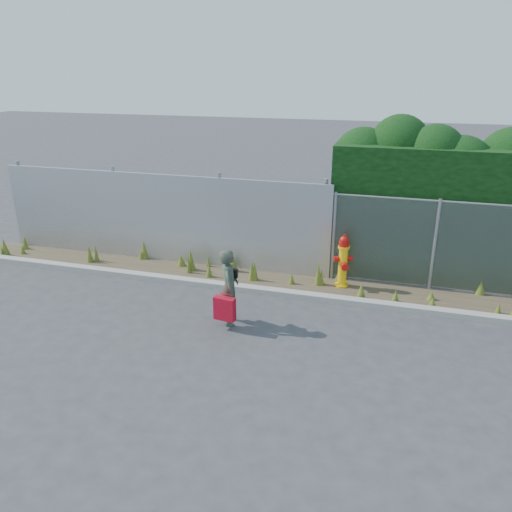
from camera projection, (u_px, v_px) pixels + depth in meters
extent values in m
plane|color=#39393B|center=(250.00, 335.00, 9.13)|extent=(80.00, 80.00, 0.00)
cube|color=#9D968E|center=(275.00, 292.00, 10.73)|extent=(16.00, 0.22, 0.12)
cube|color=#4A3C2A|center=(281.00, 283.00, 11.28)|extent=(16.00, 1.20, 0.01)
cone|color=#475A1B|center=(233.00, 262.00, 11.84)|extent=(0.20, 0.20, 0.50)
cone|color=#475A1B|center=(23.00, 250.00, 13.00)|extent=(0.14, 0.14, 0.23)
cone|color=#475A1B|center=(361.00, 291.00, 10.45)|extent=(0.21, 0.21, 0.37)
cone|color=#475A1B|center=(144.00, 250.00, 12.67)|extent=(0.23, 0.23, 0.47)
cone|color=#475A1B|center=(338.00, 277.00, 11.37)|extent=(0.13, 0.13, 0.20)
cone|color=#475A1B|center=(208.00, 262.00, 12.17)|extent=(0.10, 0.10, 0.28)
cone|color=#475A1B|center=(25.00, 240.00, 13.66)|extent=(0.13, 0.13, 0.28)
cone|color=#475A1B|center=(191.00, 260.00, 11.91)|extent=(0.23, 0.23, 0.53)
cone|color=#475A1B|center=(481.00, 287.00, 10.67)|extent=(0.22, 0.22, 0.35)
cone|color=#475A1B|center=(90.00, 254.00, 12.42)|extent=(0.18, 0.18, 0.45)
cone|color=#475A1B|center=(141.00, 255.00, 12.64)|extent=(0.13, 0.13, 0.23)
cone|color=#475A1B|center=(25.00, 245.00, 13.35)|extent=(0.20, 0.20, 0.28)
cone|color=#475A1B|center=(431.00, 296.00, 10.44)|extent=(0.19, 0.19, 0.19)
cone|color=#475A1B|center=(432.00, 303.00, 10.09)|extent=(0.19, 0.19, 0.22)
cone|color=#475A1B|center=(255.00, 272.00, 11.36)|extent=(0.17, 0.17, 0.45)
cone|color=#475A1B|center=(96.00, 253.00, 12.48)|extent=(0.13, 0.13, 0.46)
cone|color=#475A1B|center=(292.00, 279.00, 11.20)|extent=(0.15, 0.15, 0.26)
cone|color=#475A1B|center=(189.00, 264.00, 11.76)|extent=(0.12, 0.12, 0.45)
cone|color=#475A1B|center=(252.00, 271.00, 11.36)|extent=(0.18, 0.18, 0.49)
cone|color=#475A1B|center=(395.00, 297.00, 10.32)|extent=(0.17, 0.17, 0.28)
cone|color=#475A1B|center=(181.00, 260.00, 12.21)|extent=(0.21, 0.21, 0.30)
cone|color=#475A1B|center=(498.00, 309.00, 9.85)|extent=(0.13, 0.13, 0.23)
cone|color=#475A1B|center=(241.00, 259.00, 12.06)|extent=(0.15, 0.15, 0.47)
cone|color=#475A1B|center=(209.00, 271.00, 11.55)|extent=(0.16, 0.16, 0.34)
cone|color=#475A1B|center=(2.00, 252.00, 12.75)|extent=(0.09, 0.09, 0.34)
cone|color=#475A1B|center=(318.00, 274.00, 11.10)|extent=(0.16, 0.16, 0.53)
cone|color=#475A1B|center=(5.00, 248.00, 12.82)|extent=(0.23, 0.23, 0.48)
cone|color=#475A1B|center=(226.00, 262.00, 11.96)|extent=(0.16, 0.16, 0.42)
cone|color=#475A1B|center=(321.00, 277.00, 11.14)|extent=(0.15, 0.15, 0.39)
cube|color=#A7A8AE|center=(159.00, 218.00, 12.28)|extent=(8.50, 0.08, 2.20)
cylinder|color=gray|center=(24.00, 203.00, 13.42)|extent=(0.10, 0.10, 2.30)
cylinder|color=gray|center=(117.00, 211.00, 12.69)|extent=(0.10, 0.10, 2.30)
cylinder|color=gray|center=(220.00, 220.00, 11.97)|extent=(0.10, 0.10, 2.30)
cylinder|color=gray|center=(324.00, 229.00, 11.32)|extent=(0.10, 0.10, 2.30)
cube|color=gray|center=(487.00, 251.00, 10.36)|extent=(6.50, 0.03, 2.00)
cylinder|color=gray|center=(496.00, 205.00, 10.01)|extent=(6.50, 0.04, 0.04)
cylinder|color=gray|center=(334.00, 237.00, 11.19)|extent=(0.07, 0.07, 2.05)
cylinder|color=gray|center=(434.00, 246.00, 10.63)|extent=(0.07, 0.07, 2.05)
cube|color=black|center=(499.00, 216.00, 11.01)|extent=(7.30, 1.60, 3.00)
sphere|color=black|center=(363.00, 157.00, 11.53)|extent=(1.39, 1.39, 1.39)
sphere|color=black|center=(399.00, 145.00, 11.24)|extent=(1.36, 1.36, 1.36)
sphere|color=black|center=(435.00, 154.00, 10.89)|extent=(1.28, 1.28, 1.28)
sphere|color=black|center=(459.00, 169.00, 10.82)|extent=(1.44, 1.44, 1.44)
sphere|color=black|center=(510.00, 158.00, 10.78)|extent=(1.33, 1.33, 1.33)
cylinder|color=yellow|center=(341.00, 285.00, 11.13)|extent=(0.30, 0.30, 0.06)
cylinder|color=yellow|center=(343.00, 267.00, 10.98)|extent=(0.19, 0.19, 0.91)
cylinder|color=yellow|center=(344.00, 247.00, 10.81)|extent=(0.26, 0.26, 0.05)
cylinder|color=#B20F0A|center=(344.00, 244.00, 10.78)|extent=(0.23, 0.23, 0.11)
sphere|color=#B20F0A|center=(344.00, 241.00, 10.75)|extent=(0.20, 0.20, 0.20)
cylinder|color=#B20F0A|center=(345.00, 236.00, 10.72)|extent=(0.05, 0.05, 0.05)
cylinder|color=#B20F0A|center=(336.00, 258.00, 10.94)|extent=(0.11, 0.12, 0.12)
cylinder|color=#B20F0A|center=(350.00, 259.00, 10.86)|extent=(0.11, 0.12, 0.12)
cylinder|color=#B20F0A|center=(342.00, 267.00, 10.81)|extent=(0.16, 0.13, 0.16)
imported|color=#106A4E|center=(229.00, 287.00, 9.32)|extent=(0.51, 0.63, 1.48)
cube|color=#AB0914|center=(225.00, 309.00, 9.18)|extent=(0.40, 0.15, 0.45)
cylinder|color=#AB0914|center=(224.00, 294.00, 9.07)|extent=(0.19, 0.02, 0.02)
cube|color=black|center=(232.00, 273.00, 9.32)|extent=(0.22, 0.09, 0.17)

